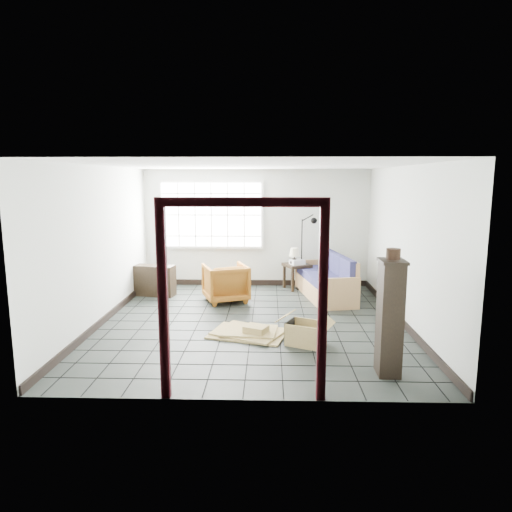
{
  "coord_description": "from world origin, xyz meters",
  "views": [
    {
      "loc": [
        0.28,
        -7.39,
        2.38
      ],
      "look_at": [
        0.06,
        0.3,
        1.08
      ],
      "focal_mm": 32.0,
      "sensor_mm": 36.0,
      "label": 1
    }
  ],
  "objects_px": {
    "armchair": "(226,281)",
    "side_table": "(297,268)",
    "futon_sofa": "(328,281)",
    "tall_shelf": "(390,317)"
  },
  "relations": [
    {
      "from": "side_table",
      "to": "armchair",
      "type": "bearing_deg",
      "value": -143.78
    },
    {
      "from": "tall_shelf",
      "to": "armchair",
      "type": "bearing_deg",
      "value": 126.11
    },
    {
      "from": "side_table",
      "to": "futon_sofa",
      "type": "bearing_deg",
      "value": -48.12
    },
    {
      "from": "armchair",
      "to": "side_table",
      "type": "distance_m",
      "value": 1.81
    },
    {
      "from": "futon_sofa",
      "to": "side_table",
      "type": "xyz_separation_m",
      "value": [
        -0.59,
        0.66,
        0.14
      ]
    },
    {
      "from": "futon_sofa",
      "to": "tall_shelf",
      "type": "xyz_separation_m",
      "value": [
        0.27,
        -3.75,
        0.41
      ]
    },
    {
      "from": "armchair",
      "to": "side_table",
      "type": "bearing_deg",
      "value": -163.91
    },
    {
      "from": "armchair",
      "to": "side_table",
      "type": "height_order",
      "value": "armchair"
    },
    {
      "from": "futon_sofa",
      "to": "side_table",
      "type": "distance_m",
      "value": 0.9
    },
    {
      "from": "futon_sofa",
      "to": "armchair",
      "type": "distance_m",
      "value": 2.09
    }
  ]
}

